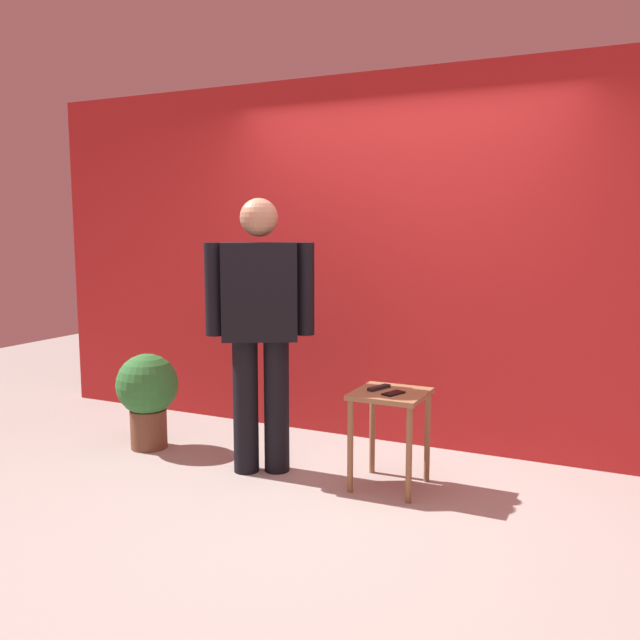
% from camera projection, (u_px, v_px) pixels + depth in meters
% --- Properties ---
extents(ground_plane, '(12.00, 12.00, 0.00)m').
position_uv_depth(ground_plane, '(316.00, 508.00, 3.85)').
color(ground_plane, '#9E9991').
extents(back_wall_red, '(6.16, 0.12, 2.67)m').
position_uv_depth(back_wall_red, '(399.00, 261.00, 4.91)').
color(back_wall_red, red).
rests_on(back_wall_red, ground_plane).
extents(standing_person, '(0.66, 0.43, 1.76)m').
position_uv_depth(standing_person, '(260.00, 322.00, 4.31)').
color(standing_person, black).
rests_on(standing_person, ground_plane).
extents(side_table, '(0.43, 0.43, 0.60)m').
position_uv_depth(side_table, '(390.00, 411.00, 4.10)').
color(side_table, olive).
rests_on(side_table, ground_plane).
extents(cell_phone, '(0.12, 0.16, 0.01)m').
position_uv_depth(cell_phone, '(393.00, 393.00, 4.02)').
color(cell_phone, black).
rests_on(cell_phone, side_table).
extents(tv_remote, '(0.10, 0.17, 0.02)m').
position_uv_depth(tv_remote, '(379.00, 388.00, 4.14)').
color(tv_remote, black).
rests_on(tv_remote, side_table).
extents(potted_plant, '(0.44, 0.44, 0.69)m').
position_uv_depth(potted_plant, '(147.00, 392.00, 4.85)').
color(potted_plant, brown).
rests_on(potted_plant, ground_plane).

